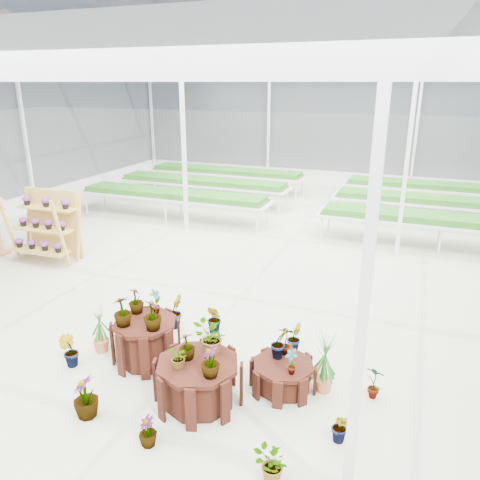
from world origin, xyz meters
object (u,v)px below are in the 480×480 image
(plinth_tall, at_px, (146,341))
(plinth_mid, at_px, (198,382))
(plinth_low, at_px, (283,376))
(shelf_rack, at_px, (44,227))

(plinth_tall, xyz_separation_m, plinth_mid, (1.20, -0.60, -0.04))
(plinth_low, bearing_deg, plinth_tall, -177.40)
(plinth_tall, relative_size, shelf_rack, 0.60)
(plinth_low, distance_m, shelf_rack, 7.48)
(plinth_mid, relative_size, shelf_rack, 0.69)
(plinth_mid, height_order, shelf_rack, shelf_rack)
(plinth_low, xyz_separation_m, shelf_rack, (-6.89, 2.84, 0.65))
(plinth_tall, height_order, plinth_low, plinth_tall)
(plinth_mid, distance_m, shelf_rack, 6.89)
(plinth_tall, height_order, shelf_rack, shelf_rack)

